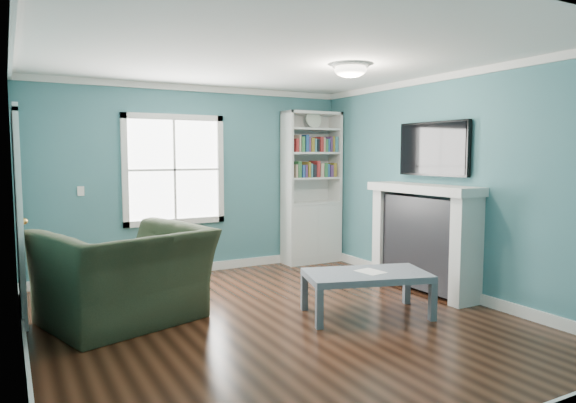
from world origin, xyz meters
TOP-DOWN VIEW (x-y plane):
  - floor at (0.00, 0.00)m, footprint 5.00×5.00m
  - room_walls at (0.00, 0.00)m, footprint 5.00×5.00m
  - trim at (0.00, 0.00)m, footprint 4.50×5.00m
  - window at (-0.30, 2.49)m, footprint 1.40×0.06m
  - bookshelf at (1.77, 2.30)m, footprint 0.90×0.35m
  - fireplace at (2.08, 0.20)m, footprint 0.44×1.58m
  - tv at (2.20, 0.20)m, footprint 0.06×1.10m
  - door at (-2.22, 1.40)m, footprint 0.12×0.98m
  - ceiling_fixture at (0.90, 0.10)m, footprint 0.38×0.38m
  - light_switch at (-1.50, 2.48)m, footprint 0.08×0.01m
  - recliner at (-1.32, 0.74)m, footprint 1.65×1.32m
  - coffee_table at (0.89, -0.23)m, footprint 1.38×1.01m
  - paper_sheet at (0.94, -0.23)m, footprint 0.25×0.30m

SIDE VIEW (x-z plane):
  - floor at x=0.00m, z-range 0.00..0.00m
  - coffee_table at x=0.89m, z-range 0.17..0.62m
  - paper_sheet at x=0.94m, z-range 0.45..0.45m
  - recliner at x=-1.32m, z-range 0.00..1.26m
  - fireplace at x=2.08m, z-range -0.01..1.29m
  - bookshelf at x=1.77m, z-range -0.23..2.08m
  - door at x=-2.22m, z-range -0.01..2.16m
  - light_switch at x=-1.50m, z-range 1.14..1.26m
  - trim at x=0.00m, z-range -0.06..2.54m
  - window at x=-0.30m, z-range 0.70..2.20m
  - room_walls at x=0.00m, z-range -0.92..4.08m
  - tv at x=2.20m, z-range 1.40..2.05m
  - ceiling_fixture at x=0.90m, z-range 2.47..2.63m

